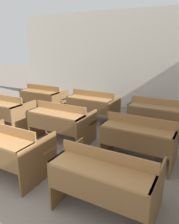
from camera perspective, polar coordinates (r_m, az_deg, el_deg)
name	(u,v)px	position (r m, az deg, el deg)	size (l,w,h in m)	color
wall_back	(118,61)	(6.93, 7.50, 13.14)	(7.28, 0.06, 2.89)	beige
bench_front_center	(8,147)	(3.60, -20.49, -8.62)	(1.18, 0.79, 0.81)	brown
bench_front_right	(106,178)	(2.70, 4.44, -16.77)	(1.18, 0.79, 0.81)	brown
bench_second_left	(5,110)	(5.57, -21.14, 0.52)	(1.18, 0.79, 0.81)	brown
bench_second_center	(61,121)	(4.50, -7.38, -2.32)	(1.18, 0.79, 0.81)	brown
bench_second_right	(139,137)	(3.83, 12.90, -6.30)	(1.18, 0.79, 0.81)	brown
bench_third_left	(43,97)	(6.53, -11.93, 3.73)	(1.18, 0.79, 0.81)	brown
bench_third_center	(93,105)	(5.61, 0.93, 1.86)	(1.18, 0.79, 0.81)	brown
bench_third_right	(157,114)	(5.11, 17.19, -0.55)	(1.18, 0.79, 0.81)	brown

